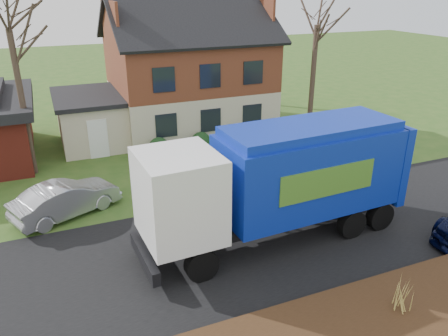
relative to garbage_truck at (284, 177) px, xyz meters
name	(u,v)px	position (x,y,z in m)	size (l,w,h in m)	color
ground	(261,241)	(-0.80, 0.01, -2.43)	(120.00, 120.00, 0.00)	#2E541C
road	(261,241)	(-0.80, 0.01, -2.42)	(80.00, 7.00, 0.02)	black
main_house	(181,65)	(0.69, 13.92, 1.60)	(12.95, 8.95, 9.26)	#BCAE97
garbage_truck	(284,177)	(0.00, 0.00, 0.00)	(9.96, 3.09, 4.22)	black
silver_sedan	(66,199)	(-7.11, 4.78, -1.73)	(1.49, 4.27, 1.41)	#A6A8AE
tree_front_west	(4,5)	(-8.28, 9.87, 5.38)	(3.19, 3.19, 9.48)	#433428
tree_front_east	(319,5)	(7.36, 9.55, 5.14)	(3.35, 3.35, 9.31)	#443328
grass_clump_mid	(402,294)	(0.93, -5.02, -1.61)	(0.37, 0.31, 1.04)	tan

